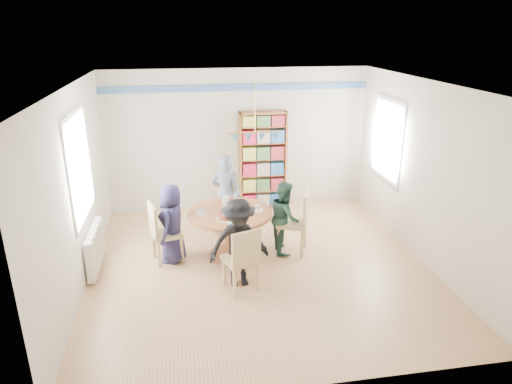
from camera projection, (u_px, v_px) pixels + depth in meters
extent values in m
plane|color=tan|center=(260.00, 266.00, 6.92)|extent=(5.00, 5.00, 0.00)
plane|color=white|center=(261.00, 85.00, 5.99)|extent=(5.00, 5.00, 0.00)
plane|color=beige|center=(238.00, 140.00, 8.77)|extent=(5.00, 0.00, 5.00)
plane|color=beige|center=(308.00, 270.00, 4.14)|extent=(5.00, 0.00, 5.00)
plane|color=beige|center=(76.00, 192.00, 6.07)|extent=(0.00, 5.00, 5.00)
plane|color=beige|center=(425.00, 173.00, 6.84)|extent=(0.00, 5.00, 5.00)
cube|color=#355B92|center=(238.00, 87.00, 8.40)|extent=(5.00, 0.02, 0.12)
cube|color=white|center=(79.00, 167.00, 6.26)|extent=(0.03, 1.32, 1.52)
cube|color=white|center=(81.00, 167.00, 6.26)|extent=(0.01, 1.20, 1.40)
cube|color=white|center=(388.00, 140.00, 7.97)|extent=(0.03, 1.12, 1.42)
cube|color=white|center=(386.00, 140.00, 7.97)|extent=(0.01, 1.00, 1.30)
cylinder|color=gold|center=(255.00, 107.00, 6.58)|extent=(0.01, 0.01, 0.75)
cylinder|color=gold|center=(255.00, 132.00, 6.71)|extent=(0.80, 0.02, 0.02)
cone|color=teal|center=(235.00, 138.00, 6.69)|extent=(0.11, 0.11, 0.10)
cone|color=teal|center=(248.00, 138.00, 6.72)|extent=(0.11, 0.11, 0.10)
cone|color=teal|center=(262.00, 137.00, 6.75)|extent=(0.11, 0.11, 0.10)
cone|color=teal|center=(275.00, 137.00, 6.78)|extent=(0.11, 0.11, 0.10)
cube|color=silver|center=(95.00, 248.00, 6.70)|extent=(0.10, 1.00, 0.60)
cube|color=silver|center=(95.00, 261.00, 6.34)|extent=(0.02, 0.06, 0.56)
cube|color=silver|center=(97.00, 254.00, 6.53)|extent=(0.02, 0.06, 0.56)
cube|color=silver|center=(99.00, 248.00, 6.71)|extent=(0.02, 0.06, 0.56)
cube|color=silver|center=(101.00, 242.00, 6.90)|extent=(0.02, 0.06, 0.56)
cube|color=silver|center=(103.00, 236.00, 7.08)|extent=(0.02, 0.06, 0.56)
cylinder|color=brown|center=(230.00, 213.00, 6.98)|extent=(1.30, 1.30, 0.05)
cylinder|color=brown|center=(230.00, 235.00, 7.11)|extent=(0.16, 0.16, 0.70)
cylinder|color=brown|center=(231.00, 254.00, 7.23)|extent=(0.70, 0.70, 0.04)
cube|color=tan|center=(167.00, 234.00, 6.93)|extent=(0.52, 0.52, 0.05)
cube|color=tan|center=(153.00, 221.00, 6.76)|extent=(0.15, 0.42, 0.50)
cube|color=tan|center=(182.00, 250.00, 6.93)|extent=(0.05, 0.05, 0.43)
cube|color=tan|center=(175.00, 241.00, 7.22)|extent=(0.05, 0.05, 0.43)
cube|color=tan|center=(159.00, 255.00, 6.80)|extent=(0.05, 0.05, 0.43)
cube|color=tan|center=(154.00, 245.00, 7.09)|extent=(0.05, 0.05, 0.43)
cube|color=tan|center=(292.00, 223.00, 7.22)|extent=(0.59, 0.59, 0.05)
cube|color=tan|center=(306.00, 208.00, 7.09)|extent=(0.21, 0.44, 0.54)
cube|color=tan|center=(282.00, 232.00, 7.52)|extent=(0.06, 0.06, 0.47)
cube|color=tan|center=(279.00, 241.00, 7.18)|extent=(0.06, 0.06, 0.47)
cube|color=tan|center=(305.00, 234.00, 7.44)|extent=(0.06, 0.06, 0.47)
cube|color=tan|center=(302.00, 244.00, 7.10)|extent=(0.06, 0.06, 0.47)
cube|color=tan|center=(227.00, 205.00, 7.92)|extent=(0.54, 0.54, 0.05)
cube|color=tan|center=(227.00, 187.00, 8.02)|extent=(0.45, 0.14, 0.54)
cube|color=tan|center=(215.00, 223.00, 7.85)|extent=(0.05, 0.05, 0.47)
cube|color=tan|center=(236.00, 223.00, 7.83)|extent=(0.05, 0.05, 0.47)
cube|color=tan|center=(218.00, 214.00, 8.19)|extent=(0.05, 0.05, 0.47)
cube|color=tan|center=(238.00, 215.00, 8.18)|extent=(0.05, 0.05, 0.47)
cube|color=tan|center=(240.00, 259.00, 6.19)|extent=(0.53, 0.53, 0.05)
cube|color=tan|center=(246.00, 249.00, 5.94)|extent=(0.41, 0.17, 0.50)
cube|color=tan|center=(246.00, 266.00, 6.48)|extent=(0.05, 0.05, 0.43)
cube|color=tan|center=(224.00, 272.00, 6.33)|extent=(0.05, 0.05, 0.43)
cube|color=tan|center=(257.00, 277.00, 6.20)|extent=(0.05, 0.05, 0.43)
cube|color=tan|center=(235.00, 283.00, 6.05)|extent=(0.05, 0.05, 0.43)
imported|color=#1B1A3A|center=(172.00, 223.00, 6.89)|extent=(0.55, 0.69, 1.24)
imported|color=#1B372C|center=(285.00, 217.00, 7.20)|extent=(0.47, 0.59, 1.17)
imported|color=gray|center=(226.00, 194.00, 7.84)|extent=(0.59, 0.49, 1.40)
imported|color=black|center=(239.00, 243.00, 6.22)|extent=(0.87, 0.56, 1.28)
cube|color=brown|center=(240.00, 162.00, 8.76)|extent=(0.04, 0.27, 1.92)
cube|color=brown|center=(285.00, 160.00, 8.89)|extent=(0.04, 0.27, 1.92)
cube|color=brown|center=(263.00, 113.00, 8.50)|extent=(0.91, 0.27, 0.04)
cube|color=brown|center=(262.00, 206.00, 9.15)|extent=(0.91, 0.27, 0.05)
cube|color=brown|center=(261.00, 159.00, 8.94)|extent=(0.91, 0.02, 1.92)
cube|color=brown|center=(262.00, 190.00, 9.03)|extent=(0.86, 0.26, 0.02)
cube|color=brown|center=(263.00, 174.00, 8.92)|extent=(0.86, 0.26, 0.02)
cube|color=brown|center=(263.00, 159.00, 8.81)|extent=(0.86, 0.26, 0.02)
cube|color=brown|center=(263.00, 143.00, 8.70)|extent=(0.86, 0.26, 0.02)
cube|color=brown|center=(263.00, 126.00, 8.59)|extent=(0.86, 0.26, 0.02)
cube|color=#B01B3F|center=(249.00, 200.00, 9.04)|extent=(0.25, 0.20, 0.24)
cube|color=beige|center=(263.00, 199.00, 9.08)|extent=(0.25, 0.20, 0.24)
cube|color=#295C98|center=(276.00, 198.00, 9.12)|extent=(0.25, 0.20, 0.24)
cube|color=#D2D354|center=(249.00, 185.00, 8.92)|extent=(0.25, 0.20, 0.24)
cube|color=#426F3D|center=(263.00, 184.00, 8.97)|extent=(0.25, 0.20, 0.24)
cube|color=maroon|center=(276.00, 183.00, 9.01)|extent=(0.25, 0.20, 0.24)
cube|color=#B01B3F|center=(249.00, 169.00, 8.81)|extent=(0.25, 0.20, 0.24)
cube|color=beige|center=(263.00, 168.00, 8.86)|extent=(0.25, 0.20, 0.24)
cube|color=#295C98|center=(277.00, 168.00, 8.90)|extent=(0.25, 0.20, 0.24)
cube|color=#D2D354|center=(249.00, 153.00, 8.70)|extent=(0.25, 0.20, 0.24)
cube|color=#426F3D|center=(263.00, 152.00, 8.75)|extent=(0.25, 0.20, 0.24)
cube|color=maroon|center=(277.00, 152.00, 8.79)|extent=(0.25, 0.20, 0.24)
cube|color=#B01B3F|center=(249.00, 137.00, 8.59)|extent=(0.25, 0.20, 0.24)
cube|color=beige|center=(263.00, 136.00, 8.63)|extent=(0.25, 0.20, 0.24)
cube|color=#295C98|center=(277.00, 136.00, 8.68)|extent=(0.25, 0.20, 0.24)
cube|color=#D2D354|center=(249.00, 121.00, 8.49)|extent=(0.25, 0.20, 0.20)
cube|color=#426F3D|center=(263.00, 120.00, 8.53)|extent=(0.25, 0.20, 0.20)
cube|color=maroon|center=(277.00, 120.00, 8.57)|extent=(0.25, 0.20, 0.20)
cylinder|color=white|center=(226.00, 204.00, 7.00)|extent=(0.11, 0.11, 0.22)
sphere|color=white|center=(226.00, 197.00, 6.96)|extent=(0.08, 0.08, 0.08)
cylinder|color=silver|center=(236.00, 201.00, 7.05)|extent=(0.06, 0.06, 0.25)
cylinder|color=teal|center=(236.00, 193.00, 7.00)|extent=(0.03, 0.03, 0.03)
cylinder|color=white|center=(231.00, 205.00, 7.21)|extent=(0.27, 0.27, 0.01)
cylinder|color=brown|center=(231.00, 202.00, 7.20)|extent=(0.22, 0.22, 0.08)
cylinder|color=white|center=(226.00, 219.00, 6.71)|extent=(0.27, 0.27, 0.01)
cylinder|color=brown|center=(226.00, 216.00, 6.69)|extent=(0.22, 0.22, 0.08)
cylinder|color=white|center=(202.00, 213.00, 6.91)|extent=(0.18, 0.18, 0.01)
imported|color=white|center=(201.00, 211.00, 6.89)|extent=(0.11, 0.11, 0.09)
cylinder|color=white|center=(258.00, 210.00, 7.04)|extent=(0.18, 0.18, 0.01)
imported|color=white|center=(258.00, 207.00, 7.03)|extent=(0.09, 0.09, 0.08)
cylinder|color=white|center=(227.00, 201.00, 7.37)|extent=(0.18, 0.18, 0.01)
imported|color=white|center=(227.00, 199.00, 7.36)|extent=(0.11, 0.11, 0.09)
cylinder|color=white|center=(233.00, 223.00, 6.57)|extent=(0.18, 0.18, 0.01)
imported|color=white|center=(233.00, 220.00, 6.56)|extent=(0.09, 0.09, 0.08)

